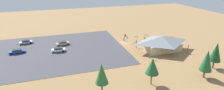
# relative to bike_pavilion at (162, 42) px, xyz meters

# --- Properties ---
(ground) EXTENTS (160.00, 160.00, 0.00)m
(ground) POSITION_rel_bike_pavilion_xyz_m (9.35, -10.39, -2.77)
(ground) COLOR #937047
(ground) RESTS_ON ground
(parking_lot_asphalt) EXTENTS (43.03, 35.10, 0.05)m
(parking_lot_asphalt) POSITION_rel_bike_pavilion_xyz_m (32.50, -10.04, -2.74)
(parking_lot_asphalt) COLOR #424247
(parking_lot_asphalt) RESTS_ON ground
(bike_pavilion) EXTENTS (14.07, 9.85, 4.89)m
(bike_pavilion) POSITION_rel_bike_pavilion_xyz_m (0.00, 0.00, 0.00)
(bike_pavilion) COLOR #C6B28E
(bike_pavilion) RESTS_ON ground
(trash_bin) EXTENTS (0.60, 0.60, 0.90)m
(trash_bin) POSITION_rel_bike_pavilion_xyz_m (5.99, -17.29, -2.32)
(trash_bin) COLOR brown
(trash_bin) RESTS_ON ground
(lot_sign) EXTENTS (0.56, 0.08, 2.20)m
(lot_sign) POSITION_rel_bike_pavilion_xyz_m (8.10, -9.90, -1.36)
(lot_sign) COLOR #99999E
(lot_sign) RESTS_ON ground
(pine_midwest) EXTENTS (3.00, 3.00, 7.25)m
(pine_midwest) POSITION_rel_bike_pavilion_xyz_m (-6.50, 15.42, 1.90)
(pine_midwest) COLOR brown
(pine_midwest) RESTS_ON ground
(pine_west) EXTENTS (2.99, 2.99, 7.22)m
(pine_west) POSITION_rel_bike_pavilion_xyz_m (-0.49, 18.63, 1.81)
(pine_west) COLOR brown
(pine_west) RESTS_ON ground
(pine_east) EXTENTS (2.72, 2.72, 7.34)m
(pine_east) POSITION_rel_bike_pavilion_xyz_m (25.12, 18.03, 2.37)
(pine_east) COLOR brown
(pine_east) RESTS_ON ground
(pine_mideast) EXTENTS (3.08, 3.08, 6.54)m
(pine_mideast) POSITION_rel_bike_pavilion_xyz_m (13.31, 17.36, 1.88)
(pine_mideast) COLOR brown
(pine_mideast) RESTS_ON ground
(bicycle_purple_trailside) EXTENTS (1.02, 1.33, 0.77)m
(bicycle_purple_trailside) POSITION_rel_bike_pavilion_xyz_m (2.26, -14.58, -2.42)
(bicycle_purple_trailside) COLOR black
(bicycle_purple_trailside) RESTS_ON ground
(bicycle_black_mid_cluster) EXTENTS (0.59, 1.61, 0.78)m
(bicycle_black_mid_cluster) POSITION_rel_bike_pavilion_xyz_m (-0.64, -13.11, -2.42)
(bicycle_black_mid_cluster) COLOR black
(bicycle_black_mid_cluster) RESTS_ON ground
(bicycle_blue_near_porch) EXTENTS (1.65, 0.48, 0.81)m
(bicycle_blue_near_porch) POSITION_rel_bike_pavilion_xyz_m (5.74, -8.49, -2.40)
(bicycle_blue_near_porch) COLOR black
(bicycle_blue_near_porch) RESTS_ON ground
(bicycle_silver_lone_west) EXTENTS (1.68, 0.60, 0.77)m
(bicycle_silver_lone_west) POSITION_rel_bike_pavilion_xyz_m (-2.77, -15.38, -2.41)
(bicycle_silver_lone_west) COLOR black
(bicycle_silver_lone_west) RESTS_ON ground
(bicycle_orange_yard_left) EXTENTS (1.12, 1.48, 0.88)m
(bicycle_orange_yard_left) POSITION_rel_bike_pavilion_xyz_m (-11.03, -8.86, -2.37)
(bicycle_orange_yard_left) COLOR black
(bicycle_orange_yard_left) RESTS_ON ground
(bicycle_red_by_bin) EXTENTS (0.51, 1.66, 0.80)m
(bicycle_red_by_bin) POSITION_rel_bike_pavilion_xyz_m (0.15, -11.61, -2.39)
(bicycle_red_by_bin) COLOR black
(bicycle_red_by_bin) RESTS_ON ground
(bicycle_green_edge_north) EXTENTS (1.66, 0.48, 0.81)m
(bicycle_green_edge_north) POSITION_rel_bike_pavilion_xyz_m (-8.63, -10.40, -2.42)
(bicycle_green_edge_north) COLOR black
(bicycle_green_edge_north) RESTS_ON ground
(car_tan_near_entry) EXTENTS (4.88, 2.63, 1.32)m
(car_tan_near_entry) POSITION_rel_bike_pavilion_xyz_m (31.02, -14.65, -2.05)
(car_tan_near_entry) COLOR tan
(car_tan_near_entry) RESTS_ON parking_lot_asphalt
(car_blue_end_stall) EXTENTS (4.92, 2.34, 1.28)m
(car_blue_end_stall) POSITION_rel_bike_pavilion_xyz_m (45.39, -11.62, -2.07)
(car_blue_end_stall) COLOR #1E42B2
(car_blue_end_stall) RESTS_ON parking_lot_asphalt
(car_white_far_end) EXTENTS (4.44, 1.97, 1.43)m
(car_white_far_end) POSITION_rel_bike_pavilion_xyz_m (32.72, -8.91, -2.01)
(car_white_far_end) COLOR white
(car_white_far_end) RESTS_ON parking_lot_asphalt
(car_silver_inner_stall) EXTENTS (4.82, 2.69, 1.36)m
(car_silver_inner_stall) POSITION_rel_bike_pavilion_xyz_m (43.69, -20.30, -2.04)
(car_silver_inner_stall) COLOR #BCBCC1
(car_silver_inner_stall) RESTS_ON parking_lot_asphalt
(visitor_crossing_yard) EXTENTS (0.38, 0.40, 1.73)m
(visitor_crossing_yard) POSITION_rel_bike_pavilion_xyz_m (8.32, -12.55, -1.86)
(visitor_crossing_yard) COLOR #2D3347
(visitor_crossing_yard) RESTS_ON ground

